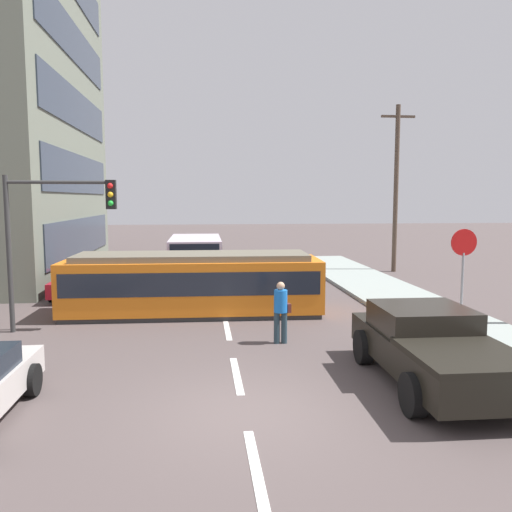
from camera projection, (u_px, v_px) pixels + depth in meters
ground_plane at (222, 303)px, 19.29m from camera, size 120.00×120.00×0.00m
sidewalk_curb_right at (446, 322)px, 16.05m from camera, size 3.20×36.00×0.14m
lane_stripe_0 at (256, 469)px, 7.43m from camera, size 0.16×2.40×0.01m
lane_stripe_1 at (237, 375)px, 11.39m from camera, size 0.16×2.40×0.01m
lane_stripe_2 at (227, 330)px, 15.34m from camera, size 0.16×2.40×0.01m
lane_stripe_3 at (218, 284)px, 23.52m from camera, size 0.16×2.40×0.01m
lane_stripe_4 at (214, 267)px, 29.45m from camera, size 0.16×2.40×0.01m
streetcar_tram at (193, 283)px, 17.37m from camera, size 8.55×2.74×2.05m
city_bus at (195, 254)px, 26.24m from camera, size 2.57×5.66×1.92m
pedestrian_crossing at (281, 309)px, 13.81m from camera, size 0.47×0.36×1.67m
pickup_truck_parked at (431, 347)px, 10.76m from camera, size 2.33×5.03×1.55m
parked_sedan_mid at (83, 280)px, 20.86m from camera, size 2.01×4.60×1.19m
stop_sign at (463, 258)px, 14.68m from camera, size 0.76×0.07×2.88m
traffic_light_mast at (54, 221)px, 14.86m from camera, size 3.13×0.33×4.54m
utility_pole_mid at (396, 186)px, 27.16m from camera, size 1.80×0.24×8.71m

